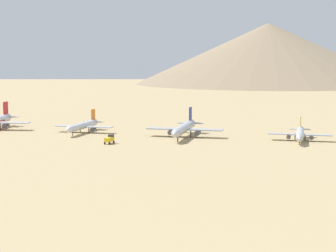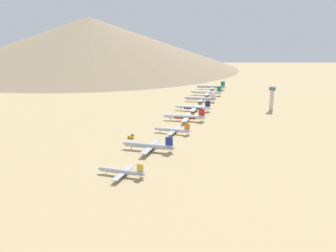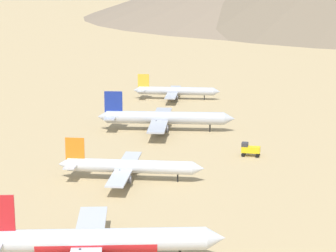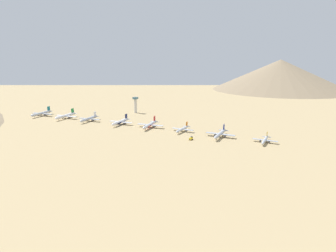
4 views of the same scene
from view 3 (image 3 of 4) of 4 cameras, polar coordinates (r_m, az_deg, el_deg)
name	(u,v)px [view 3 (image 3 of 4)]	position (r m, az deg, el deg)	size (l,w,h in m)	color
parked_jet_4	(95,241)	(125.37, -6.15, -9.52)	(46.13, 37.79, 13.37)	silver
parked_jet_5	(128,167)	(171.32, -3.34, -3.40)	(37.03, 30.07, 10.68)	silver
parked_jet_6	(164,118)	(220.75, -0.37, 0.67)	(44.74, 36.40, 12.90)	#B2B7C1
parked_jet_7	(175,91)	(272.49, 0.60, 2.93)	(34.89, 28.34, 10.06)	#B2B7C1
service_truck	(250,149)	(193.99, 6.84, -1.92)	(5.36, 3.02, 3.90)	yellow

